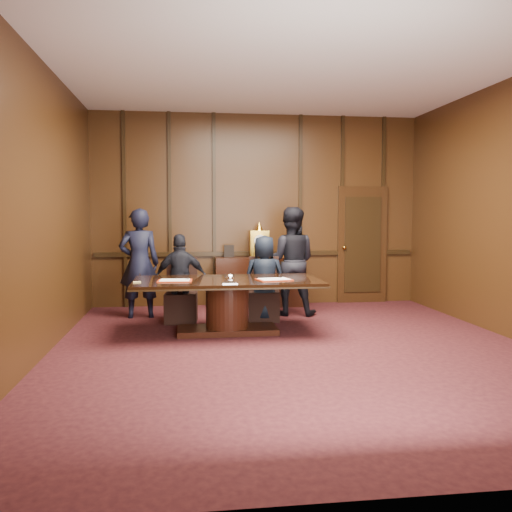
# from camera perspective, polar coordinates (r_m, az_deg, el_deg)

# --- Properties ---
(room) EXTENTS (7.00, 7.04, 3.50)m
(room) POSITION_cam_1_polar(r_m,az_deg,el_deg) (6.72, 4.60, 4.83)
(room) COLOR black
(room) RESTS_ON ground
(sideboard) EXTENTS (1.60, 0.45, 1.54)m
(sideboard) POSITION_cam_1_polar(r_m,az_deg,el_deg) (9.86, 0.35, -2.51)
(sideboard) COLOR black
(sideboard) RESTS_ON ground
(conference_table) EXTENTS (2.62, 1.32, 0.76)m
(conference_table) POSITION_cam_1_polar(r_m,az_deg,el_deg) (7.65, -3.05, -4.34)
(conference_table) COLOR black
(conference_table) RESTS_ON ground
(folder_left) EXTENTS (0.48, 0.36, 0.02)m
(folder_left) POSITION_cam_1_polar(r_m,az_deg,el_deg) (7.50, -8.53, -2.57)
(folder_left) COLOR #B52E10
(folder_left) RESTS_ON conference_table
(folder_right) EXTENTS (0.52, 0.42, 0.02)m
(folder_right) POSITION_cam_1_polar(r_m,az_deg,el_deg) (7.54, 1.91, -2.48)
(folder_right) COLOR #B52E10
(folder_right) RESTS_ON conference_table
(inkstand) EXTENTS (0.20, 0.14, 0.12)m
(inkstand) POSITION_cam_1_polar(r_m,az_deg,el_deg) (7.16, -2.78, -2.47)
(inkstand) COLOR white
(inkstand) RESTS_ON conference_table
(notepad) EXTENTS (0.10, 0.07, 0.01)m
(notepad) POSITION_cam_1_polar(r_m,az_deg,el_deg) (7.42, -12.41, -2.70)
(notepad) COLOR #EECD74
(notepad) RESTS_ON conference_table
(chair_left) EXTENTS (0.52, 0.52, 0.99)m
(chair_left) POSITION_cam_1_polar(r_m,az_deg,el_deg) (8.53, -7.88, -4.95)
(chair_left) COLOR black
(chair_left) RESTS_ON ground
(chair_right) EXTENTS (0.54, 0.54, 0.99)m
(chair_right) POSITION_cam_1_polar(r_m,az_deg,el_deg) (8.62, 0.84, -4.81)
(chair_right) COLOR black
(chair_right) RESTS_ON ground
(signatory_left) EXTENTS (0.82, 0.36, 1.37)m
(signatory_left) POSITION_cam_1_polar(r_m,az_deg,el_deg) (8.39, -7.92, -2.37)
(signatory_left) COLOR black
(signatory_left) RESTS_ON ground
(signatory_right) EXTENTS (0.69, 0.48, 1.35)m
(signatory_right) POSITION_cam_1_polar(r_m,az_deg,el_deg) (8.49, 0.89, -2.35)
(signatory_right) COLOR black
(signatory_right) RESTS_ON ground
(witness_left) EXTENTS (0.67, 0.47, 1.77)m
(witness_left) POSITION_cam_1_polar(r_m,az_deg,el_deg) (8.94, -12.19, -0.76)
(witness_left) COLOR black
(witness_left) RESTS_ON ground
(witness_right) EXTENTS (1.02, 0.88, 1.79)m
(witness_right) POSITION_cam_1_polar(r_m,az_deg,el_deg) (9.00, 3.65, -0.54)
(witness_right) COLOR black
(witness_right) RESTS_ON ground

